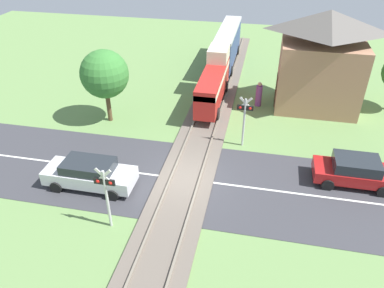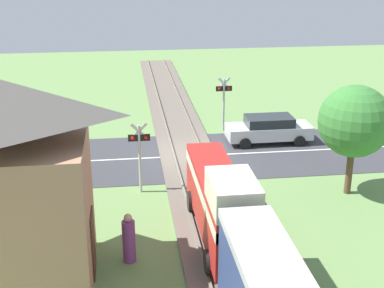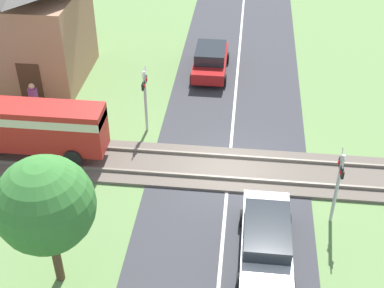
{
  "view_description": "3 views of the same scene",
  "coord_description": "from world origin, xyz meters",
  "px_view_note": "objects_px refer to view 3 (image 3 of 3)",
  "views": [
    {
      "loc": [
        3.36,
        -14.62,
        11.82
      ],
      "look_at": [
        0.0,
        1.5,
        1.2
      ],
      "focal_mm": 35.0,
      "sensor_mm": 36.0,
      "label": 1
    },
    {
      "loc": [
        3.05,
        24.5,
        9.66
      ],
      "look_at": [
        0.0,
        1.5,
        1.2
      ],
      "focal_mm": 50.0,
      "sensor_mm": 36.0,
      "label": 2
    },
    {
      "loc": [
        -16.98,
        -0.39,
        13.54
      ],
      "look_at": [
        0.0,
        1.5,
        1.2
      ],
      "focal_mm": 50.0,
      "sensor_mm": 36.0,
      "label": 3
    }
  ],
  "objects_px": {
    "pedestrian_by_station": "(34,102)",
    "crossing_signal_west_approach": "(339,178)",
    "car_far_side": "(210,60)",
    "car_near_crossing": "(266,240)",
    "crossing_signal_east_approach": "(145,92)",
    "station_building": "(42,20)"
  },
  "relations": [
    {
      "from": "crossing_signal_east_approach",
      "to": "pedestrian_by_station",
      "type": "height_order",
      "value": "crossing_signal_east_approach"
    },
    {
      "from": "crossing_signal_east_approach",
      "to": "station_building",
      "type": "bearing_deg",
      "value": 53.51
    },
    {
      "from": "crossing_signal_east_approach",
      "to": "pedestrian_by_station",
      "type": "relative_size",
      "value": 1.78
    },
    {
      "from": "crossing_signal_west_approach",
      "to": "crossing_signal_east_approach",
      "type": "relative_size",
      "value": 1.0
    },
    {
      "from": "crossing_signal_east_approach",
      "to": "pedestrian_by_station",
      "type": "bearing_deg",
      "value": 83.63
    },
    {
      "from": "crossing_signal_east_approach",
      "to": "car_near_crossing",
      "type": "bearing_deg",
      "value": -143.0
    },
    {
      "from": "car_near_crossing",
      "to": "station_building",
      "type": "bearing_deg",
      "value": 44.51
    },
    {
      "from": "car_far_side",
      "to": "car_near_crossing",
      "type": "bearing_deg",
      "value": -167.2
    },
    {
      "from": "crossing_signal_west_approach",
      "to": "pedestrian_by_station",
      "type": "height_order",
      "value": "crossing_signal_west_approach"
    },
    {
      "from": "crossing_signal_west_approach",
      "to": "car_far_side",
      "type": "bearing_deg",
      "value": 26.15
    },
    {
      "from": "car_far_side",
      "to": "pedestrian_by_station",
      "type": "distance_m",
      "value": 9.23
    },
    {
      "from": "car_far_side",
      "to": "crossing_signal_west_approach",
      "type": "height_order",
      "value": "crossing_signal_west_approach"
    },
    {
      "from": "car_near_crossing",
      "to": "crossing_signal_east_approach",
      "type": "bearing_deg",
      "value": 37.0
    },
    {
      "from": "pedestrian_by_station",
      "to": "crossing_signal_west_approach",
      "type": "bearing_deg",
      "value": -113.31
    },
    {
      "from": "crossing_signal_east_approach",
      "to": "crossing_signal_west_approach",
      "type": "bearing_deg",
      "value": -123.17
    },
    {
      "from": "car_near_crossing",
      "to": "pedestrian_by_station",
      "type": "xyz_separation_m",
      "value": [
        7.56,
        10.56,
        0.02
      ]
    },
    {
      "from": "car_near_crossing",
      "to": "station_building",
      "type": "height_order",
      "value": "station_building"
    },
    {
      "from": "car_near_crossing",
      "to": "car_far_side",
      "type": "relative_size",
      "value": 1.13
    },
    {
      "from": "car_far_side",
      "to": "crossing_signal_east_approach",
      "type": "height_order",
      "value": "crossing_signal_east_approach"
    },
    {
      "from": "crossing_signal_east_approach",
      "to": "station_building",
      "type": "relative_size",
      "value": 0.47
    },
    {
      "from": "car_near_crossing",
      "to": "crossing_signal_east_approach",
      "type": "relative_size",
      "value": 1.44
    },
    {
      "from": "car_far_side",
      "to": "crossing_signal_east_approach",
      "type": "xyz_separation_m",
      "value": [
        -5.71,
        2.37,
        1.21
      ]
    }
  ]
}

